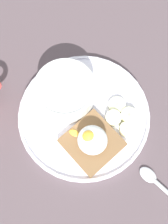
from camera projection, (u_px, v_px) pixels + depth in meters
The scene contains 10 objects.
ground_plane at pixel (84, 118), 63.25cm from camera, with size 120.00×120.00×2.00cm, color #514347.
plate at pixel (84, 115), 61.55cm from camera, with size 26.05×26.05×1.60cm.
oatmeal_bowl at pixel (66, 92), 59.79cm from camera, with size 11.65×11.65×5.75cm.
toast_slice at pixel (92, 143), 58.81cm from camera, with size 10.82×10.82×1.42cm.
poached_egg at pixel (92, 140), 56.49cm from camera, with size 7.21×5.68×3.92cm.
banana_slice_front at pixel (126, 129), 59.72cm from camera, with size 3.25×3.22×1.50cm.
banana_slice_left at pixel (113, 118), 60.38cm from camera, with size 4.46×4.48×1.72cm.
banana_slice_back at pixel (117, 105), 61.46cm from camera, with size 4.29×4.24×1.20cm.
banana_slice_right at pixel (129, 116), 60.54cm from camera, with size 4.06×4.01×1.59cm.
spoon at pixel (160, 185), 57.72cm from camera, with size 12.51×4.56×0.80cm.
Camera 1 is at (15.53, -10.06, 61.50)cm, focal length 50.00 mm.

